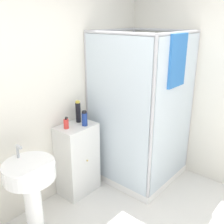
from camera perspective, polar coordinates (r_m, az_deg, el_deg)
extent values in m
cube|color=silver|center=(2.87, -16.23, 2.83)|extent=(6.40, 0.06, 2.50)
cube|color=white|center=(3.78, 5.62, -12.24)|extent=(0.99, 0.99, 0.09)
cylinder|color=#B2B2B7|center=(4.02, 4.42, 4.05)|extent=(0.04, 0.04, 1.92)
cylinder|color=#B2B2B7|center=(3.33, -5.29, 0.66)|extent=(0.04, 0.04, 1.92)
cylinder|color=#B2B2B7|center=(3.57, 16.79, 1.19)|extent=(0.04, 0.04, 1.92)
cylinder|color=#B2B2B7|center=(2.78, 8.61, -3.54)|extent=(0.04, 0.04, 1.92)
cylinder|color=#B2B2B7|center=(2.97, 14.69, 16.33)|extent=(0.95, 0.04, 0.04)
cylinder|color=#B2B2B7|center=(3.50, 0.02, 17.39)|extent=(0.95, 0.04, 0.04)
cylinder|color=#B2B2B7|center=(2.83, 1.14, 16.79)|extent=(0.04, 0.95, 0.04)
cylinder|color=#B2B2B7|center=(3.61, 11.19, 17.11)|extent=(0.04, 0.95, 0.04)
cube|color=silver|center=(3.15, 13.45, -0.47)|extent=(0.91, 0.01, 1.79)
cube|color=silver|center=(3.01, 0.88, -0.84)|extent=(0.01, 0.91, 1.79)
cylinder|color=#B7BABF|center=(3.86, 3.10, 1.05)|extent=(0.02, 0.02, 1.44)
cylinder|color=#B7BABF|center=(3.65, 3.95, 11.91)|extent=(0.07, 0.07, 0.04)
cube|color=#2D6BB7|center=(2.92, 14.10, 10.75)|extent=(0.34, 0.03, 0.56)
cube|color=silver|center=(3.24, -7.51, -10.14)|extent=(0.46, 0.32, 0.88)
sphere|color=gold|center=(3.11, -5.40, -10.50)|extent=(0.02, 0.02, 0.02)
cylinder|color=white|center=(2.76, -16.62, -19.48)|extent=(0.16, 0.16, 0.68)
cylinder|color=white|center=(2.52, -17.56, -12.09)|extent=(0.47, 0.47, 0.15)
cylinder|color=#B7BABF|center=(2.58, -19.87, -8.02)|extent=(0.02, 0.02, 0.13)
cube|color=#B7BABF|center=(2.52, -19.61, -7.18)|extent=(0.02, 0.07, 0.02)
cylinder|color=red|center=(2.97, -9.95, -2.57)|extent=(0.06, 0.06, 0.11)
cylinder|color=black|center=(2.95, -10.03, -1.45)|extent=(0.02, 0.02, 0.02)
cube|color=black|center=(2.93, -9.86, -1.23)|extent=(0.01, 0.03, 0.01)
cylinder|color=black|center=(3.11, -7.38, -0.11)|extent=(0.06, 0.06, 0.24)
cylinder|color=gold|center=(3.06, -7.48, 2.19)|extent=(0.05, 0.05, 0.02)
cylinder|color=navy|center=(3.01, -6.00, -1.59)|extent=(0.06, 0.06, 0.15)
cylinder|color=black|center=(2.98, -6.06, -0.02)|extent=(0.06, 0.06, 0.02)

